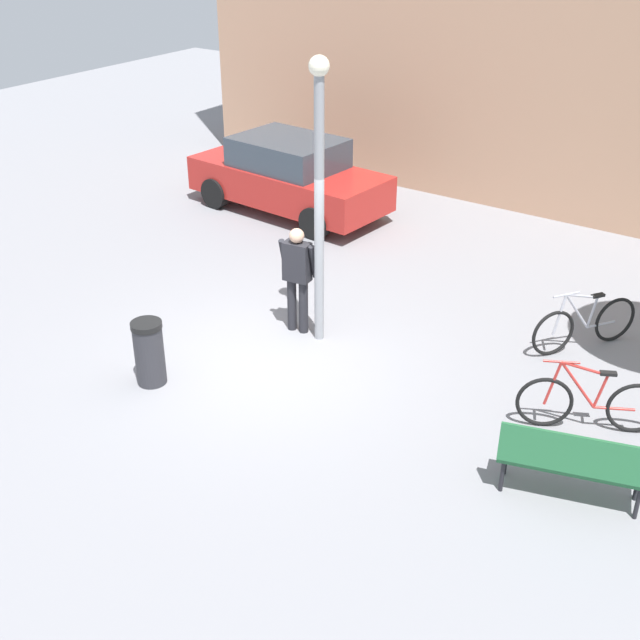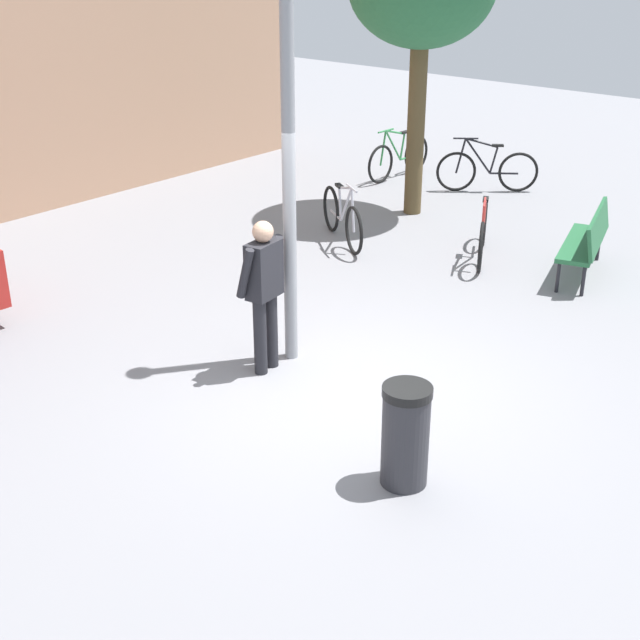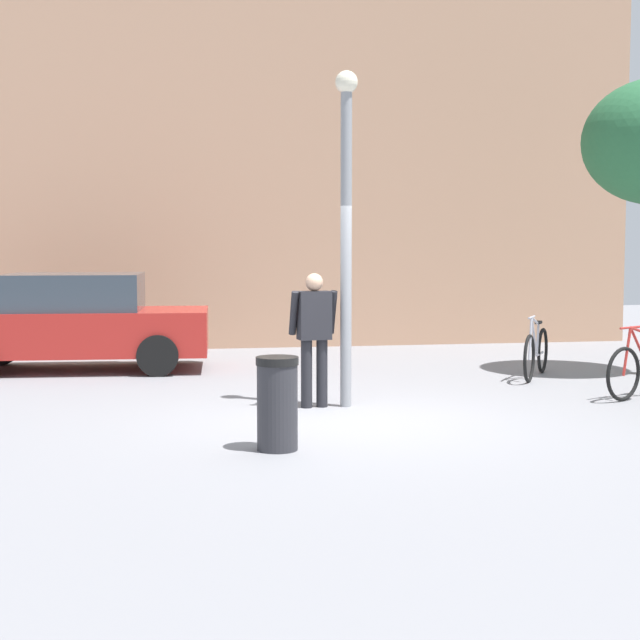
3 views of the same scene
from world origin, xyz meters
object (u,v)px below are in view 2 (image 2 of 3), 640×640
(bicycle_black, at_px, (487,170))
(bicycle_red, at_px, (483,233))
(bicycle_silver, at_px, (342,218))
(person_by_lamppost, at_px, (264,286))
(park_bench, at_px, (588,238))
(lamppost, at_px, (288,142))
(bicycle_green, at_px, (398,157))
(trash_bin, at_px, (405,435))

(bicycle_black, height_order, bicycle_red, same)
(bicycle_silver, bearing_deg, person_by_lamppost, -152.33)
(bicycle_silver, bearing_deg, park_bench, -73.13)
(bicycle_black, distance_m, bicycle_red, 3.50)
(lamppost, distance_m, bicycle_red, 4.56)
(lamppost, xyz_separation_m, bicycle_green, (6.89, 3.47, -2.01))
(lamppost, bearing_deg, trash_bin, -116.55)
(person_by_lamppost, height_order, bicycle_green, person_by_lamppost)
(bicycle_green, bearing_deg, bicycle_silver, -157.08)
(bicycle_black, height_order, trash_bin, bicycle_black)
(person_by_lamppost, height_order, bicycle_silver, person_by_lamppost)
(lamppost, height_order, bicycle_green, lamppost)
(person_by_lamppost, distance_m, bicycle_red, 4.52)
(lamppost, bearing_deg, bicycle_black, 13.57)
(lamppost, xyz_separation_m, bicycle_black, (7.14, 1.72, -2.01))
(lamppost, relative_size, trash_bin, 4.45)
(trash_bin, bearing_deg, bicycle_black, 26.06)
(bicycle_black, height_order, bicycle_green, same)
(park_bench, distance_m, bicycle_green, 5.51)
(person_by_lamppost, relative_size, bicycle_silver, 1.08)
(bicycle_black, xyz_separation_m, trash_bin, (-8.31, -4.06, 0.09))
(bicycle_red, height_order, trash_bin, bicycle_red)
(park_bench, height_order, trash_bin, trash_bin)
(bicycle_red, bearing_deg, person_by_lamppost, 179.97)
(park_bench, distance_m, bicycle_silver, 3.56)
(park_bench, bearing_deg, bicycle_silver, 106.87)
(bicycle_green, bearing_deg, lamppost, -153.28)
(bicycle_red, bearing_deg, bicycle_green, 51.00)
(bicycle_black, relative_size, bicycle_green, 0.80)
(park_bench, relative_size, bicycle_black, 1.15)
(park_bench, relative_size, bicycle_green, 0.92)
(person_by_lamppost, relative_size, bicycle_green, 0.92)
(bicycle_green, relative_size, trash_bin, 1.95)
(person_by_lamppost, height_order, trash_bin, person_by_lamppost)
(lamppost, relative_size, park_bench, 2.48)
(bicycle_green, bearing_deg, person_by_lamppost, -154.60)
(bicycle_black, relative_size, bicycle_silver, 0.94)
(lamppost, height_order, person_by_lamppost, lamppost)
(bicycle_green, height_order, bicycle_silver, same)
(bicycle_green, height_order, trash_bin, bicycle_green)
(bicycle_green, relative_size, bicycle_silver, 1.17)
(lamppost, xyz_separation_m, park_bench, (4.37, -1.43, -1.85))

